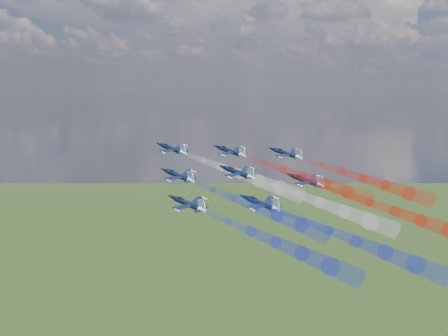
% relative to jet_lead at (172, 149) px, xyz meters
% --- Properties ---
extents(jet_lead, '(14.07, 12.73, 6.45)m').
position_rel_jet_lead_xyz_m(jet_lead, '(0.00, 0.00, 0.00)').
color(jet_lead, black).
extents(trail_lead, '(33.88, 16.42, 11.25)m').
position_rel_jet_lead_xyz_m(trail_lead, '(20.50, -7.85, -4.55)').
color(trail_lead, silver).
extents(jet_inner_left, '(14.07, 12.73, 6.45)m').
position_rel_jet_lead_xyz_m(jet_inner_left, '(7.52, -14.81, -4.59)').
color(jet_inner_left, black).
extents(trail_inner_left, '(33.88, 16.42, 11.25)m').
position_rel_jet_lead_xyz_m(trail_inner_left, '(28.02, -22.66, -9.15)').
color(trail_inner_left, '#1726CA').
extents(jet_inner_right, '(14.07, 12.73, 6.45)m').
position_rel_jet_lead_xyz_m(jet_inner_right, '(14.88, 3.57, -0.55)').
color(jet_inner_right, black).
extents(trail_inner_right, '(33.88, 16.42, 11.25)m').
position_rel_jet_lead_xyz_m(trail_inner_right, '(35.38, -4.28, -5.10)').
color(trail_inner_right, red).
extents(jet_outer_left, '(14.07, 12.73, 6.45)m').
position_rel_jet_lead_xyz_m(jet_outer_left, '(14.76, -27.95, -8.32)').
color(jet_outer_left, black).
extents(trail_outer_left, '(33.88, 16.42, 11.25)m').
position_rel_jet_lead_xyz_m(trail_outer_left, '(35.26, -35.81, -12.88)').
color(trail_outer_left, '#1726CA').
extents(jet_center_third, '(14.07, 12.73, 6.45)m').
position_rel_jet_lead_xyz_m(jet_center_third, '(20.50, -9.49, -4.04)').
color(jet_center_third, black).
extents(trail_center_third, '(33.88, 16.42, 11.25)m').
position_rel_jet_lead_xyz_m(trail_center_third, '(41.00, -17.35, -8.59)').
color(trail_center_third, silver).
extents(jet_outer_right, '(14.07, 12.73, 6.45)m').
position_rel_jet_lead_xyz_m(jet_outer_right, '(28.39, 10.68, -1.48)').
color(jet_outer_right, black).
extents(trail_outer_right, '(33.88, 16.42, 11.25)m').
position_rel_jet_lead_xyz_m(trail_outer_right, '(48.89, 2.82, -6.03)').
color(trail_outer_right, red).
extents(jet_rear_left, '(14.07, 12.73, 6.45)m').
position_rel_jet_lead_xyz_m(jet_rear_left, '(29.14, -22.26, -8.48)').
color(jet_rear_left, black).
extents(trail_rear_left, '(33.88, 16.42, 11.25)m').
position_rel_jet_lead_xyz_m(trail_rear_left, '(49.64, -30.11, -13.04)').
color(trail_rear_left, '#1726CA').
extents(jet_rear_right, '(14.07, 12.73, 6.45)m').
position_rel_jet_lead_xyz_m(jet_rear_right, '(36.05, -4.43, -6.06)').
color(jet_rear_right, black).
extents(trail_rear_right, '(33.88, 16.42, 11.25)m').
position_rel_jet_lead_xyz_m(trail_rear_right, '(56.55, -12.28, -10.61)').
color(trail_rear_right, red).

